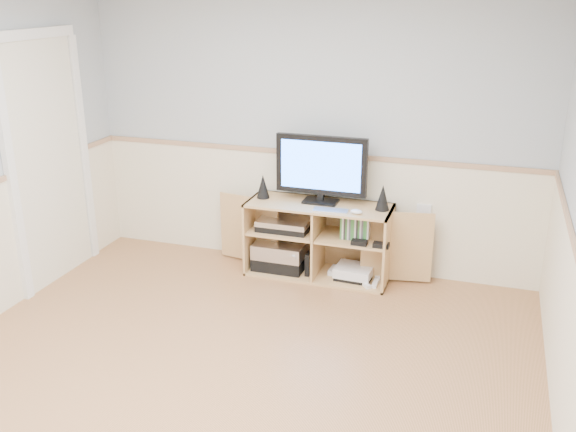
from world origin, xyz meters
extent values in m
cube|color=tan|center=(0.00, 0.00, -0.01)|extent=(4.00, 4.50, 0.02)
cube|color=#A7B1B5|center=(0.00, 2.26, 1.25)|extent=(4.00, 0.02, 2.50)
cube|color=beige|center=(0.00, 2.24, 0.50)|extent=(4.00, 0.01, 1.00)
cube|color=tan|center=(0.00, 2.23, 1.02)|extent=(4.00, 0.02, 0.04)
cube|color=#ECE7CD|center=(-1.98, 1.30, 1.00)|extent=(0.03, 0.82, 2.00)
cube|color=tan|center=(0.15, 1.99, 0.01)|extent=(1.23, 0.46, 0.02)
cube|color=tan|center=(0.15, 1.99, 0.64)|extent=(1.23, 0.46, 0.02)
cube|color=tan|center=(-0.45, 1.99, 0.33)|extent=(0.02, 0.46, 0.65)
cube|color=tan|center=(0.75, 1.99, 0.33)|extent=(0.02, 0.46, 0.65)
cube|color=tan|center=(0.15, 2.21, 0.33)|extent=(1.23, 0.02, 0.65)
cube|color=tan|center=(0.15, 1.99, 0.33)|extent=(0.02, 0.44, 0.61)
cube|color=tan|center=(-0.16, 1.99, 0.38)|extent=(0.58, 0.42, 0.02)
cube|color=tan|center=(0.46, 1.99, 0.38)|extent=(0.58, 0.42, 0.02)
cube|color=tan|center=(-0.51, 2.05, 0.33)|extent=(0.59, 0.12, 0.61)
cube|color=tan|center=(0.82, 2.05, 0.33)|extent=(0.59, 0.12, 0.61)
cube|color=black|center=(0.15, 2.04, 0.66)|extent=(0.29, 0.18, 0.02)
cube|color=black|center=(0.15, 2.04, 0.70)|extent=(0.05, 0.04, 0.06)
cube|color=black|center=(0.15, 2.04, 0.98)|extent=(0.78, 0.05, 0.50)
cube|color=#3072FF|center=(0.15, 2.01, 0.98)|extent=(0.68, 0.01, 0.41)
cone|color=black|center=(-0.36, 2.01, 0.75)|extent=(0.11, 0.11, 0.21)
cone|color=black|center=(0.68, 2.01, 0.76)|extent=(0.12, 0.12, 0.21)
cube|color=silver|center=(0.29, 1.85, 0.66)|extent=(0.29, 0.13, 0.01)
ellipsoid|color=white|center=(0.50, 1.85, 0.67)|extent=(0.10, 0.07, 0.04)
cube|color=black|center=(-0.20, 1.99, 0.07)|extent=(0.45, 0.33, 0.11)
cube|color=silver|center=(-0.20, 1.99, 0.20)|extent=(0.45, 0.33, 0.13)
cube|color=black|center=(-0.16, 1.99, 0.42)|extent=(0.45, 0.31, 0.05)
cube|color=silver|center=(-0.16, 1.99, 0.46)|extent=(0.45, 0.31, 0.05)
cube|color=black|center=(0.08, 1.94, 0.12)|extent=(0.04, 0.14, 0.20)
cube|color=white|center=(0.36, 2.02, 0.04)|extent=(0.22, 0.17, 0.05)
cube|color=black|center=(0.48, 1.97, 0.04)|extent=(0.31, 0.26, 0.03)
cube|color=white|center=(0.48, 1.97, 0.09)|extent=(0.32, 0.28, 0.08)
cube|color=white|center=(0.68, 1.89, 0.04)|extent=(0.04, 0.14, 0.03)
cube|color=white|center=(0.66, 2.05, 0.04)|extent=(0.09, 0.15, 0.03)
cube|color=#3F8C3F|center=(0.48, 1.97, 0.48)|extent=(0.24, 0.14, 0.19)
cube|color=white|center=(1.00, 2.23, 0.60)|extent=(0.12, 0.03, 0.12)
camera|label=1|loc=(1.49, -2.96, 2.38)|focal=40.00mm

